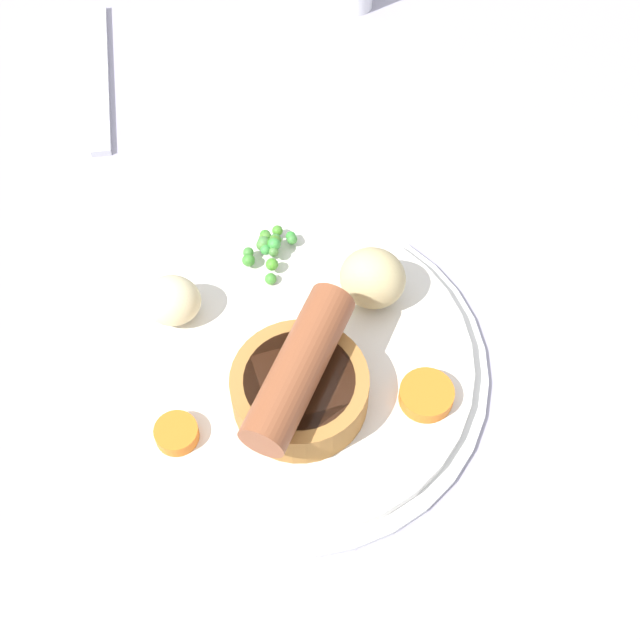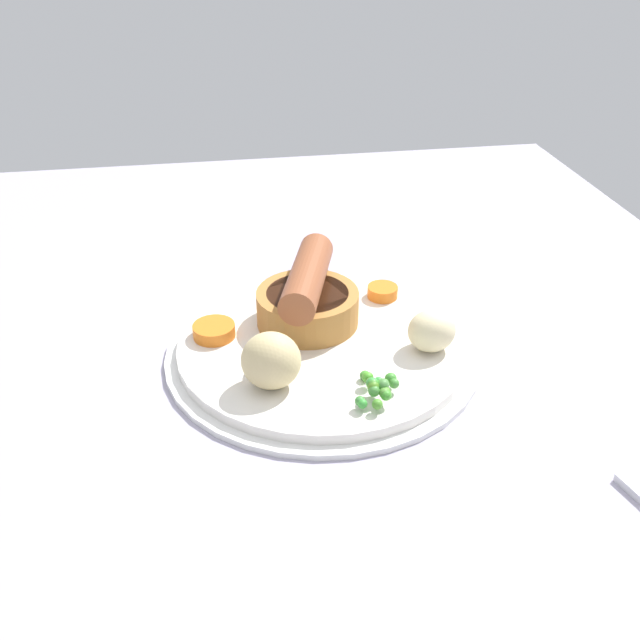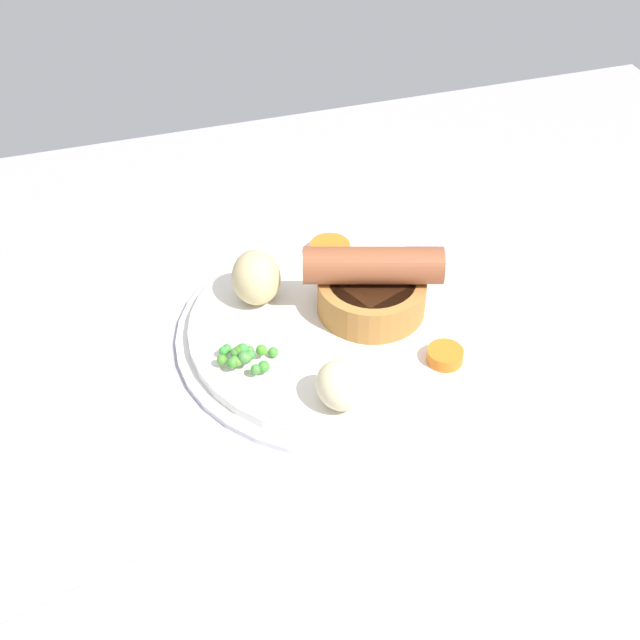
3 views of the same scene
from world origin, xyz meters
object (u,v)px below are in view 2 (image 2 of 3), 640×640
at_px(sausage_pudding, 308,298).
at_px(potato_chunk_0, 432,331).
at_px(pea_pile, 378,386).
at_px(carrot_slice_0, 383,292).
at_px(potato_chunk_1, 271,361).
at_px(dinner_plate, 322,349).
at_px(carrot_slice_1, 214,331).

distance_m(sausage_pudding, potato_chunk_0, 0.11).
bearing_deg(pea_pile, carrot_slice_0, -15.01).
relative_size(potato_chunk_0, potato_chunk_1, 0.87).
xyz_separation_m(dinner_plate, potato_chunk_0, (-0.03, -0.09, 0.03)).
bearing_deg(carrot_slice_0, potato_chunk_0, -168.67).
distance_m(dinner_plate, carrot_slice_1, 0.09).
distance_m(sausage_pudding, potato_chunk_1, 0.10).
bearing_deg(carrot_slice_1, dinner_plate, -103.53).
xyz_separation_m(pea_pile, carrot_slice_0, (0.15, -0.04, -0.01)).
bearing_deg(dinner_plate, pea_pile, -161.81).
bearing_deg(carrot_slice_0, pea_pile, 164.99).
height_order(dinner_plate, potato_chunk_1, potato_chunk_1).
height_order(dinner_plate, potato_chunk_0, potato_chunk_0).
distance_m(pea_pile, carrot_slice_0, 0.15).
bearing_deg(carrot_slice_0, sausage_pudding, 113.79).
relative_size(sausage_pudding, pea_pile, 2.37).
bearing_deg(potato_chunk_1, sausage_pudding, -25.29).
xyz_separation_m(dinner_plate, pea_pile, (-0.08, -0.03, 0.02)).
distance_m(sausage_pudding, carrot_slice_0, 0.08).
xyz_separation_m(potato_chunk_0, carrot_slice_0, (0.09, 0.02, -0.01)).
height_order(dinner_plate, carrot_slice_1, carrot_slice_1).
relative_size(pea_pile, potato_chunk_0, 1.22).
distance_m(dinner_plate, pea_pile, 0.09).
relative_size(pea_pile, carrot_slice_1, 1.35).
relative_size(dinner_plate, potato_chunk_0, 6.66).
distance_m(potato_chunk_1, carrot_slice_1, 0.09).
relative_size(dinner_plate, carrot_slice_1, 7.38).
bearing_deg(carrot_slice_1, carrot_slice_0, -74.88).
height_order(pea_pile, carrot_slice_0, pea_pile).
bearing_deg(sausage_pudding, carrot_slice_1, 113.91).
relative_size(carrot_slice_0, carrot_slice_1, 0.78).
relative_size(potato_chunk_0, carrot_slice_0, 1.41).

